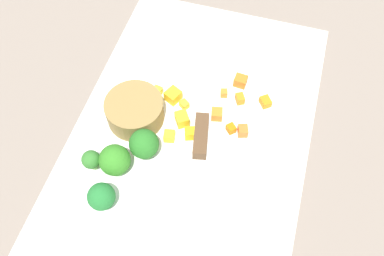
% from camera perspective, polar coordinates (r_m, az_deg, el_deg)
% --- Properties ---
extents(ground_plane, '(4.00, 4.00, 0.00)m').
position_cam_1_polar(ground_plane, '(0.61, 0.00, -1.05)').
color(ground_plane, gray).
extents(cutting_board, '(0.52, 0.34, 0.01)m').
position_cam_1_polar(cutting_board, '(0.61, 0.00, -0.77)').
color(cutting_board, white).
rests_on(cutting_board, ground_plane).
extents(prep_bowl, '(0.09, 0.09, 0.04)m').
position_cam_1_polar(prep_bowl, '(0.60, -8.14, 2.06)').
color(prep_bowl, olive).
rests_on(prep_bowl, cutting_board).
extents(chef_knife, '(0.34, 0.09, 0.02)m').
position_cam_1_polar(chef_knife, '(0.56, 0.67, -8.32)').
color(chef_knife, silver).
rests_on(chef_knife, cutting_board).
extents(carrot_dice_0, '(0.02, 0.02, 0.02)m').
position_cam_1_polar(carrot_dice_0, '(0.61, 3.48, 1.93)').
color(carrot_dice_0, orange).
rests_on(carrot_dice_0, cutting_board).
extents(carrot_dice_1, '(0.02, 0.02, 0.01)m').
position_cam_1_polar(carrot_dice_1, '(0.63, 6.71, 4.08)').
color(carrot_dice_1, orange).
rests_on(carrot_dice_1, cutting_board).
extents(carrot_dice_2, '(0.02, 0.02, 0.02)m').
position_cam_1_polar(carrot_dice_2, '(0.60, 7.09, -0.39)').
color(carrot_dice_2, orange).
rests_on(carrot_dice_2, cutting_board).
extents(carrot_dice_3, '(0.01, 0.01, 0.01)m').
position_cam_1_polar(carrot_dice_3, '(0.63, 4.47, 4.86)').
color(carrot_dice_3, orange).
rests_on(carrot_dice_3, cutting_board).
extents(carrot_dice_4, '(0.02, 0.02, 0.02)m').
position_cam_1_polar(carrot_dice_4, '(0.65, 6.78, 6.52)').
color(carrot_dice_4, orange).
rests_on(carrot_dice_4, cutting_board).
extents(carrot_dice_5, '(0.02, 0.02, 0.01)m').
position_cam_1_polar(carrot_dice_5, '(0.60, 5.47, -0.09)').
color(carrot_dice_5, orange).
rests_on(carrot_dice_5, cutting_board).
extents(carrot_dice_6, '(0.02, 0.02, 0.01)m').
position_cam_1_polar(carrot_dice_6, '(0.63, 10.20, 3.62)').
color(carrot_dice_6, orange).
rests_on(carrot_dice_6, cutting_board).
extents(pepper_dice_0, '(0.02, 0.02, 0.01)m').
position_cam_1_polar(pepper_dice_0, '(0.62, -1.09, 3.30)').
color(pepper_dice_0, yellow).
rests_on(pepper_dice_0, cutting_board).
extents(pepper_dice_1, '(0.02, 0.02, 0.02)m').
position_cam_1_polar(pepper_dice_1, '(0.59, -0.18, -0.77)').
color(pepper_dice_1, yellow).
rests_on(pepper_dice_1, cutting_board).
extents(pepper_dice_2, '(0.03, 0.03, 0.02)m').
position_cam_1_polar(pepper_dice_2, '(0.63, -2.65, 4.54)').
color(pepper_dice_2, yellow).
rests_on(pepper_dice_2, cutting_board).
extents(pepper_dice_3, '(0.02, 0.02, 0.01)m').
position_cam_1_polar(pepper_dice_3, '(0.58, -6.99, -2.83)').
color(pepper_dice_3, yellow).
rests_on(pepper_dice_3, cutting_board).
extents(pepper_dice_4, '(0.02, 0.02, 0.01)m').
position_cam_1_polar(pepper_dice_4, '(0.59, -3.19, -1.13)').
color(pepper_dice_4, yellow).
rests_on(pepper_dice_4, cutting_board).
extents(pepper_dice_5, '(0.03, 0.03, 0.02)m').
position_cam_1_polar(pepper_dice_5, '(0.60, -1.40, 1.26)').
color(pepper_dice_5, yellow).
rests_on(pepper_dice_5, cutting_board).
extents(pepper_dice_6, '(0.02, 0.02, 0.01)m').
position_cam_1_polar(pepper_dice_6, '(0.64, -4.90, 5.06)').
color(pepper_dice_6, yellow).
rests_on(pepper_dice_6, cutting_board).
extents(broccoli_floret_0, '(0.04, 0.04, 0.04)m').
position_cam_1_polar(broccoli_floret_0, '(0.57, -10.71, -4.44)').
color(broccoli_floret_0, '#90B063').
rests_on(broccoli_floret_0, cutting_board).
extents(broccoli_floret_1, '(0.04, 0.04, 0.05)m').
position_cam_1_polar(broccoli_floret_1, '(0.57, -6.70, -2.24)').
color(broccoli_floret_1, '#8ABF68').
rests_on(broccoli_floret_1, cutting_board).
extents(broccoli_floret_2, '(0.04, 0.04, 0.04)m').
position_cam_1_polar(broccoli_floret_2, '(0.55, -12.52, -9.34)').
color(broccoli_floret_2, '#8DB86C').
rests_on(broccoli_floret_2, cutting_board).
extents(broccoli_floret_3, '(0.03, 0.03, 0.04)m').
position_cam_1_polar(broccoli_floret_3, '(0.57, -13.88, -4.34)').
color(broccoli_floret_3, '#92BE6D').
rests_on(broccoli_floret_3, cutting_board).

